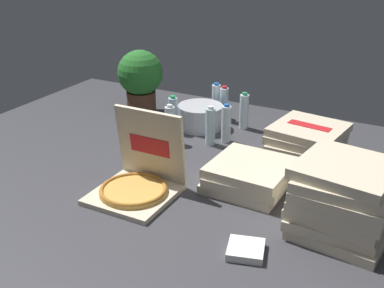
% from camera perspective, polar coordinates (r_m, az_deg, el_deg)
% --- Properties ---
extents(ground_plane, '(3.20, 2.40, 0.02)m').
position_cam_1_polar(ground_plane, '(2.46, -0.18, -4.22)').
color(ground_plane, '#38383D').
extents(open_pizza_box, '(0.37, 0.38, 0.39)m').
position_cam_1_polar(open_pizza_box, '(2.30, -6.41, -4.13)').
color(open_pizza_box, beige).
rests_on(open_pizza_box, ground_plane).
extents(pizza_stack_center_far, '(0.43, 0.43, 0.31)m').
position_cam_1_polar(pizza_stack_center_far, '(2.06, 17.53, -6.27)').
color(pizza_stack_center_far, beige).
rests_on(pizza_stack_center_far, ground_plane).
extents(pizza_stack_right_near, '(0.42, 0.42, 0.18)m').
position_cam_1_polar(pizza_stack_right_near, '(2.74, 13.49, 0.38)').
color(pizza_stack_right_near, beige).
rests_on(pizza_stack_right_near, ground_plane).
extents(pizza_stack_left_near, '(0.39, 0.38, 0.13)m').
position_cam_1_polar(pizza_stack_left_near, '(2.36, 6.88, -3.73)').
color(pizza_stack_left_near, beige).
rests_on(pizza_stack_left_near, ground_plane).
extents(ice_bucket, '(0.29, 0.29, 0.15)m').
position_cam_1_polar(ice_bucket, '(3.06, 1.00, 3.30)').
color(ice_bucket, '#B7BABF').
rests_on(ice_bucket, ground_plane).
extents(water_bottle_0, '(0.06, 0.06, 0.24)m').
position_cam_1_polar(water_bottle_0, '(2.98, -2.28, 3.49)').
color(water_bottle_0, silver).
rests_on(water_bottle_0, ground_plane).
extents(water_bottle_1, '(0.06, 0.06, 0.24)m').
position_cam_1_polar(water_bottle_1, '(2.84, 4.08, 2.41)').
color(water_bottle_1, silver).
rests_on(water_bottle_1, ground_plane).
extents(water_bottle_2, '(0.06, 0.06, 0.24)m').
position_cam_1_polar(water_bottle_2, '(2.83, -2.65, 2.34)').
color(water_bottle_2, silver).
rests_on(water_bottle_2, ground_plane).
extents(water_bottle_3, '(0.06, 0.06, 0.24)m').
position_cam_1_polar(water_bottle_3, '(3.05, 6.20, 3.89)').
color(water_bottle_3, silver).
rests_on(water_bottle_3, ground_plane).
extents(water_bottle_4, '(0.06, 0.06, 0.24)m').
position_cam_1_polar(water_bottle_4, '(3.17, 3.83, 4.76)').
color(water_bottle_4, silver).
rests_on(water_bottle_4, ground_plane).
extents(water_bottle_5, '(0.06, 0.06, 0.24)m').
position_cam_1_polar(water_bottle_5, '(3.24, 2.88, 5.18)').
color(water_bottle_5, white).
rests_on(water_bottle_5, ground_plane).
extents(water_bottle_6, '(0.06, 0.06, 0.24)m').
position_cam_1_polar(water_bottle_6, '(2.80, 2.19, 2.11)').
color(water_bottle_6, silver).
rests_on(water_bottle_6, ground_plane).
extents(potted_plant, '(0.31, 0.31, 0.44)m').
position_cam_1_polar(potted_plant, '(3.29, -6.16, 7.81)').
color(potted_plant, '#513323').
rests_on(potted_plant, ground_plane).
extents(napkin_pile, '(0.17, 0.17, 0.03)m').
position_cam_1_polar(napkin_pile, '(1.93, 6.41, -12.40)').
color(napkin_pile, white).
rests_on(napkin_pile, ground_plane).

